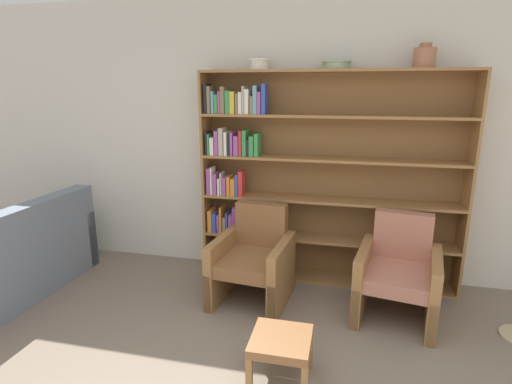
{
  "coord_description": "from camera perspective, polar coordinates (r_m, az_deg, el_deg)",
  "views": [
    {
      "loc": [
        0.34,
        -1.22,
        1.88
      ],
      "look_at": [
        -0.45,
        2.27,
        0.95
      ],
      "focal_mm": 28.0,
      "sensor_mm": 36.0,
      "label": 1
    }
  ],
  "objects": [
    {
      "name": "wall_back",
      "position": [
        4.01,
        7.9,
        7.21
      ],
      "size": [
        12.0,
        0.06,
        2.75
      ],
      "color": "silver",
      "rests_on": "ground"
    },
    {
      "name": "armchair_cushioned",
      "position": [
        3.62,
        19.64,
        -10.92
      ],
      "size": [
        0.75,
        0.78,
        0.85
      ],
      "rotation": [
        0.0,
        0.0,
        2.96
      ],
      "color": "olive",
      "rests_on": "ground"
    },
    {
      "name": "armchair_leather",
      "position": [
        3.67,
        -0.35,
        -9.66
      ],
      "size": [
        0.71,
        0.74,
        0.85
      ],
      "rotation": [
        0.0,
        0.0,
        3.04
      ],
      "color": "olive",
      "rests_on": "ground"
    },
    {
      "name": "bowl_sage",
      "position": [
        3.78,
        11.39,
        17.47
      ],
      "size": [
        0.27,
        0.27,
        0.08
      ],
      "color": "gray",
      "rests_on": "bookshelf"
    },
    {
      "name": "vase_tall",
      "position": [
        3.83,
        22.94,
        17.3
      ],
      "size": [
        0.18,
        0.18,
        0.21
      ],
      "color": "#A36647",
      "rests_on": "bookshelf"
    },
    {
      "name": "footstool",
      "position": [
        2.77,
        3.63,
        -20.93
      ],
      "size": [
        0.38,
        0.38,
        0.33
      ],
      "color": "olive",
      "rests_on": "ground"
    },
    {
      "name": "bowl_terracotta",
      "position": [
        3.87,
        0.47,
        17.88
      ],
      "size": [
        0.19,
        0.19,
        0.1
      ],
      "color": "silver",
      "rests_on": "bookshelf"
    },
    {
      "name": "couch",
      "position": [
        4.46,
        -31.81,
        -8.42
      ],
      "size": [
        0.96,
        1.56,
        0.89
      ],
      "rotation": [
        0.0,
        0.0,
        1.54
      ],
      "color": "slate",
      "rests_on": "ground"
    },
    {
      "name": "bookshelf",
      "position": [
        3.91,
        6.73,
        1.89
      ],
      "size": [
        2.47,
        0.3,
        2.05
      ],
      "color": "olive",
      "rests_on": "ground"
    }
  ]
}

